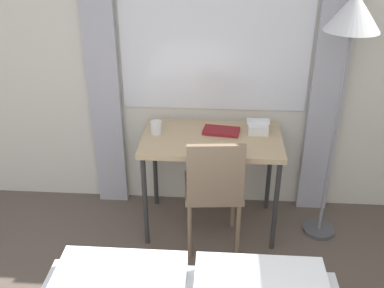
{
  "coord_description": "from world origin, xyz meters",
  "views": [
    {
      "loc": [
        0.33,
        -0.46,
        2.23
      ],
      "look_at": [
        0.16,
        2.02,
        0.92
      ],
      "focal_mm": 42.0,
      "sensor_mm": 36.0,
      "label": 1
    }
  ],
  "objects_px": {
    "standing_lamp": "(351,31)",
    "telephone": "(258,126)",
    "desk_chair": "(214,186)",
    "book": "(221,131)",
    "mug": "(156,127)",
    "desk": "(212,146)"
  },
  "relations": [
    {
      "from": "telephone",
      "to": "desk",
      "type": "bearing_deg",
      "value": -159.46
    },
    {
      "from": "mug",
      "to": "desk",
      "type": "bearing_deg",
      "value": -5.73
    },
    {
      "from": "desk_chair",
      "to": "book",
      "type": "bearing_deg",
      "value": 78.45
    },
    {
      "from": "telephone",
      "to": "mug",
      "type": "relative_size",
      "value": 1.87
    },
    {
      "from": "desk_chair",
      "to": "book",
      "type": "xyz_separation_m",
      "value": [
        0.04,
        0.35,
        0.25
      ]
    },
    {
      "from": "desk",
      "to": "book",
      "type": "distance_m",
      "value": 0.14
    },
    {
      "from": "standing_lamp",
      "to": "telephone",
      "type": "relative_size",
      "value": 10.31
    },
    {
      "from": "desk_chair",
      "to": "mug",
      "type": "xyz_separation_m",
      "value": [
        -0.43,
        0.31,
        0.29
      ]
    },
    {
      "from": "desk",
      "to": "standing_lamp",
      "type": "relative_size",
      "value": 0.56
    },
    {
      "from": "book",
      "to": "mug",
      "type": "distance_m",
      "value": 0.48
    },
    {
      "from": "standing_lamp",
      "to": "telephone",
      "type": "bearing_deg",
      "value": 162.81
    },
    {
      "from": "standing_lamp",
      "to": "mug",
      "type": "height_order",
      "value": "standing_lamp"
    },
    {
      "from": "telephone",
      "to": "book",
      "type": "xyz_separation_m",
      "value": [
        -0.27,
        -0.04,
        -0.03
      ]
    },
    {
      "from": "desk",
      "to": "desk_chair",
      "type": "xyz_separation_m",
      "value": [
        0.03,
        -0.27,
        -0.17
      ]
    },
    {
      "from": "desk",
      "to": "book",
      "type": "relative_size",
      "value": 3.59
    },
    {
      "from": "desk",
      "to": "standing_lamp",
      "type": "distance_m",
      "value": 1.21
    },
    {
      "from": "desk",
      "to": "telephone",
      "type": "xyz_separation_m",
      "value": [
        0.33,
        0.12,
        0.11
      ]
    },
    {
      "from": "mug",
      "to": "standing_lamp",
      "type": "bearing_deg",
      "value": -3.43
    },
    {
      "from": "desk_chair",
      "to": "book",
      "type": "height_order",
      "value": "desk_chair"
    },
    {
      "from": "telephone",
      "to": "book",
      "type": "bearing_deg",
      "value": -171.23
    },
    {
      "from": "mug",
      "to": "book",
      "type": "bearing_deg",
      "value": 5.17
    },
    {
      "from": "book",
      "to": "mug",
      "type": "relative_size",
      "value": 3.01
    }
  ]
}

